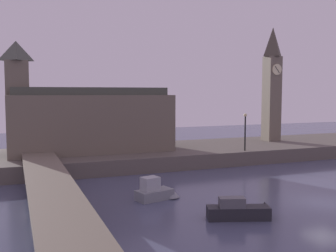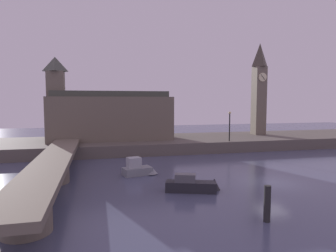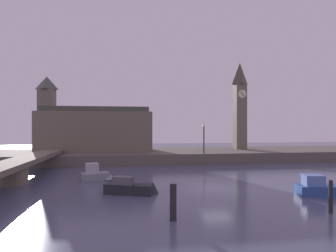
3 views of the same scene
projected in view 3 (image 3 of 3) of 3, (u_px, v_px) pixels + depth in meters
ground_plane at (217, 188)px, 23.55m from camera, size 120.00×120.00×0.00m
far_embankment at (177, 155)px, 43.36m from camera, size 70.00×12.00×1.50m
clock_tower at (240, 104)px, 46.30m from camera, size 1.99×2.05×14.63m
parliament_hall at (93, 129)px, 42.05m from camera, size 16.89×6.26×11.34m
bridge_span at (11, 169)px, 24.89m from camera, size 2.92×31.67×2.10m
streetlamp at (204, 136)px, 38.79m from camera, size 0.36×0.36×4.04m
mooring_post_left at (173, 202)px, 15.62m from camera, size 0.39×0.39×2.12m
mooring_post_right at (331, 197)px, 16.94m from camera, size 0.24×0.24×2.05m
boat_barge_dark at (132, 188)px, 21.68m from camera, size 4.55×2.29×1.45m
boat_tour_blue at (321, 188)px, 21.37m from camera, size 3.94×2.10×1.59m
boat_cruiser_grey at (97, 174)px, 27.21m from camera, size 3.51×1.97×1.69m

